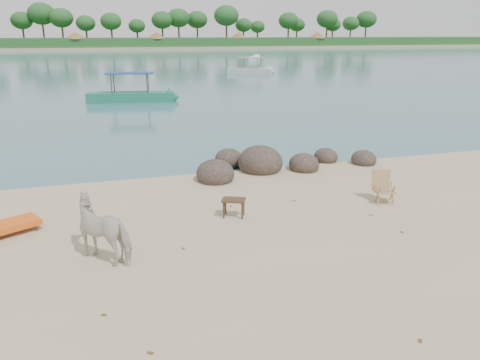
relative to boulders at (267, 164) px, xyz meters
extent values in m
plane|color=#346269|center=(-2.53, 84.16, -0.21)|extent=(400.00, 400.00, 0.00)
cube|color=tan|center=(-2.53, 164.16, -0.21)|extent=(420.00, 90.00, 1.40)
cube|color=#1E4C1E|center=(-2.53, 129.16, 1.69)|extent=(420.00, 18.00, 2.40)
ellipsoid|color=#322921|center=(-1.93, -0.67, 0.00)|extent=(1.17, 1.29, 0.88)
ellipsoid|color=#322921|center=(-0.23, 0.03, 0.05)|extent=(1.46, 1.61, 1.10)
ellipsoid|color=#322921|center=(1.17, -0.37, -0.03)|extent=(0.99, 1.09, 0.74)
ellipsoid|color=#322921|center=(2.37, 0.43, -0.06)|extent=(0.83, 0.91, 0.62)
ellipsoid|color=#322921|center=(3.47, -0.27, -0.06)|extent=(0.85, 0.93, 0.64)
ellipsoid|color=#322921|center=(-1.03, 1.03, -0.04)|extent=(0.97, 1.06, 0.72)
ellipsoid|color=#322921|center=(0.57, 1.23, -0.09)|extent=(0.65, 0.71, 0.49)
imported|color=silver|center=(-5.24, -5.09, 0.43)|extent=(1.56, 1.53, 1.27)
plane|color=brown|center=(-3.72, -5.16, -0.20)|extent=(0.11, 0.11, 0.00)
plane|color=brown|center=(-0.32, -3.10, -0.20)|extent=(0.14, 0.14, 0.00)
plane|color=brown|center=(-2.19, -2.60, -0.20)|extent=(0.11, 0.11, 0.00)
plane|color=brown|center=(1.08, -4.62, -0.20)|extent=(0.14, 0.14, 0.00)
plane|color=brown|center=(1.21, -5.74, -0.20)|extent=(0.11, 0.11, 0.00)
plane|color=brown|center=(-0.92, -9.23, -0.20)|extent=(0.14, 0.14, 0.00)
plane|color=brown|center=(-4.76, -8.37, -0.20)|extent=(0.14, 0.14, 0.00)
plane|color=brown|center=(-5.38, -7.21, -0.20)|extent=(0.14, 0.14, 0.00)
plane|color=brown|center=(-2.08, -3.02, -0.20)|extent=(0.11, 0.11, 0.00)
camera|label=1|loc=(-5.13, -14.08, 4.16)|focal=35.00mm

